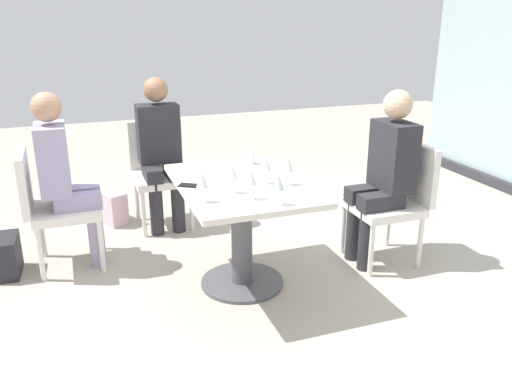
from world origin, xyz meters
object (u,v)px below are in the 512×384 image
Objects in this scene: person_front_left at (64,173)px; wine_glass_4 at (251,177)px; person_side_end at (160,147)px; chair_front_left at (51,202)px; handbag_0 at (111,207)px; wine_glass_3 at (266,164)px; wine_glass_5 at (278,182)px; cell_phone_on_table at (191,185)px; chair_side_end at (160,167)px; wine_glass_0 at (288,165)px; coffee_cup at (250,158)px; wine_glass_2 at (202,180)px; handbag_1 at (7,256)px; wine_glass_1 at (232,172)px; dining_table_main at (242,213)px; chair_near_window at (395,196)px; person_near_window at (385,170)px.

wine_glass_4 is (1.03, 1.02, 0.16)m from person_front_left.
wine_glass_4 is at bearing 9.60° from person_side_end.
chair_front_left reaches higher than handbag_0.
wine_glass_3 is 0.39m from wine_glass_5.
cell_phone_on_table is (-0.11, -0.46, -0.13)m from wine_glass_3.
wine_glass_0 is at bearing 20.87° from chair_side_end.
person_front_left is at bearing -99.12° from cell_phone_on_table.
chair_side_end is 1.00× the size of chair_front_left.
person_side_end is (0.11, 0.00, 0.20)m from chair_side_end.
cell_phone_on_table is at bearing 51.46° from chair_front_left.
handbag_0 is (-1.05, -0.92, -0.64)m from coffee_cup.
wine_glass_2 is (0.98, 0.74, 0.16)m from person_front_left.
handbag_1 is (-1.01, -1.46, -0.72)m from wine_glass_4.
person_front_left is 6.81× the size of wine_glass_2.
coffee_cup is at bearing 151.40° from wine_glass_1.
dining_table_main reaches higher than handbag_1.
person_side_end is 6.81× the size of wine_glass_5.
person_side_end is 8.75× the size of cell_phone_on_table.
chair_side_end is 0.69× the size of person_front_left.
wine_glass_5 is 0.62× the size of handbag_1.
cell_phone_on_table is (-0.03, -0.32, 0.22)m from dining_table_main.
wine_glass_2 reaches higher than dining_table_main.
chair_side_end is 0.69× the size of person_side_end.
person_front_left is 8.75× the size of cell_phone_on_table.
person_front_left is 1.63m from wine_glass_5.
chair_near_window is 4.70× the size of wine_glass_2.
wine_glass_1 is at bearing 46.85° from person_front_left.
chair_near_window is 0.69× the size of person_front_left.
chair_side_end is 1.51m from wine_glass_3.
person_side_end reaches higher than handbag_0.
person_near_window is at bearing 100.80° from wine_glass_0.
chair_front_left reaches higher than handbag_1.
wine_glass_4 is (1.53, 0.26, 0.16)m from person_side_end.
handbag_0 is (-1.40, -0.41, -0.59)m from cell_phone_on_table.
coffee_cup is (0.33, 1.25, 0.08)m from person_front_left.
wine_glass_5 reaches higher than dining_table_main.
chair_near_window is at bearing 90.00° from person_near_window.
chair_front_left is 2.35m from person_near_window.
wine_glass_2 is (0.28, -1.50, 0.37)m from chair_near_window.
person_side_end is 0.91m from person_front_left.
handbag_1 is (-0.66, -1.18, -0.59)m from cell_phone_on_table.
wine_glass_5 is (0.46, -1.00, 0.16)m from person_near_window.
chair_near_window is 4.70× the size of wine_glass_4.
dining_table_main is 0.58m from wine_glass_5.
person_front_left reaches higher than handbag_0.
wine_glass_0 is at bearing 59.66° from wine_glass_3.
chair_front_left is 4.70× the size of wine_glass_2.
chair_near_window is 9.67× the size of coffee_cup.
wine_glass_4 is 2.06× the size of coffee_cup.
wine_glass_2 is 0.43m from wine_glass_5.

